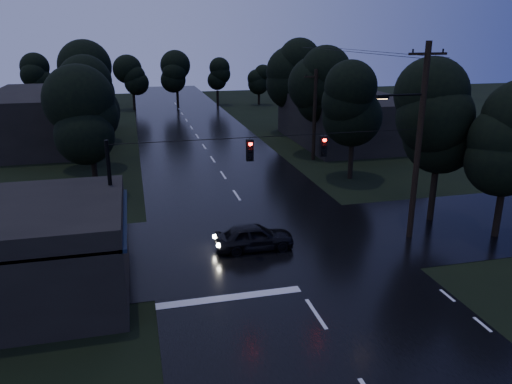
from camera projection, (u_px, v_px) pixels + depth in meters
name	position (u px, v px, depth m)	size (l,w,h in m)	color
main_road	(213.00, 160.00, 42.36)	(12.00, 120.00, 0.02)	black
cross_street	(268.00, 243.00, 25.74)	(60.00, 9.00, 0.02)	black
building_far_right	(348.00, 119.00, 48.57)	(10.00, 14.00, 4.40)	black
building_far_left	(50.00, 118.00, 47.62)	(10.00, 16.00, 5.00)	black
utility_pole_main	(417.00, 140.00, 24.89)	(3.50, 0.30, 10.00)	black
utility_pole_far	(315.00, 114.00, 41.21)	(2.00, 0.30, 7.50)	black
anchor_pole_left	(112.00, 206.00, 22.17)	(0.18, 0.18, 6.00)	black
span_signals	(286.00, 147.00, 23.31)	(15.00, 0.37, 1.12)	black
tree_corner_near	(442.00, 117.00, 27.10)	(4.48, 4.48, 9.44)	black
tree_corner_far	(510.00, 139.00, 25.02)	(3.92, 3.92, 8.26)	black
tree_left_a	(89.00, 118.00, 31.30)	(3.92, 3.92, 8.26)	black
tree_left_b	(88.00, 96.00, 38.43)	(4.20, 4.20, 8.85)	black
tree_left_c	(88.00, 80.00, 47.41)	(4.48, 4.48, 9.44)	black
tree_right_a	(354.00, 102.00, 35.30)	(4.20, 4.20, 8.85)	black
tree_right_b	(322.00, 85.00, 42.70)	(4.48, 4.48, 9.44)	black
tree_right_c	(292.00, 72.00, 51.96)	(4.76, 4.76, 10.03)	black
car	(255.00, 237.00, 24.82)	(1.57, 3.91, 1.33)	black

